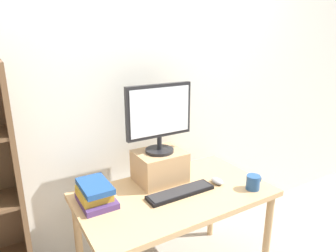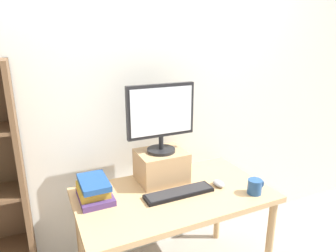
# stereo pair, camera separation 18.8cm
# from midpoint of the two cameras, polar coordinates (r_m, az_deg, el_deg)

# --- Properties ---
(back_wall) EXTENTS (7.00, 0.08, 2.60)m
(back_wall) POSITION_cam_midpoint_polar(r_m,az_deg,el_deg) (2.21, -7.94, 6.16)
(back_wall) COLOR silver
(back_wall) RESTS_ON ground_plane
(desk) EXTENTS (1.24, 0.71, 0.73)m
(desk) POSITION_cam_midpoint_polar(r_m,az_deg,el_deg) (2.03, -1.46, -14.59)
(desk) COLOR tan
(desk) RESTS_ON ground_plane
(riser_box) EXTENTS (0.33, 0.27, 0.21)m
(riser_box) POSITION_cam_midpoint_polar(r_m,az_deg,el_deg) (2.09, -4.29, -7.70)
(riser_box) COLOR tan
(riser_box) RESTS_ON desk
(computer_monitor) EXTENTS (0.47, 0.19, 0.47)m
(computer_monitor) POSITION_cam_midpoint_polar(r_m,az_deg,el_deg) (1.97, -4.50, 1.97)
(computer_monitor) COLOR black
(computer_monitor) RESTS_ON riser_box
(keyboard) EXTENTS (0.46, 0.12, 0.02)m
(keyboard) POSITION_cam_midpoint_polar(r_m,az_deg,el_deg) (1.96, -0.41, -12.57)
(keyboard) COLOR black
(keyboard) RESTS_ON desk
(computer_mouse) EXTENTS (0.06, 0.10, 0.04)m
(computer_mouse) POSITION_cam_midpoint_polar(r_m,az_deg,el_deg) (2.10, 6.78, -10.43)
(computer_mouse) COLOR #99999E
(computer_mouse) RESTS_ON desk
(book_stack) EXTENTS (0.20, 0.28, 0.13)m
(book_stack) POSITION_cam_midpoint_polar(r_m,az_deg,el_deg) (1.92, -16.52, -12.35)
(book_stack) COLOR #4C336B
(book_stack) RESTS_ON desk
(coffee_mug) EXTENTS (0.12, 0.09, 0.10)m
(coffee_mug) POSITION_cam_midpoint_polar(r_m,az_deg,el_deg) (2.06, 13.41, -10.45)
(coffee_mug) COLOR #234C84
(coffee_mug) RESTS_ON desk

